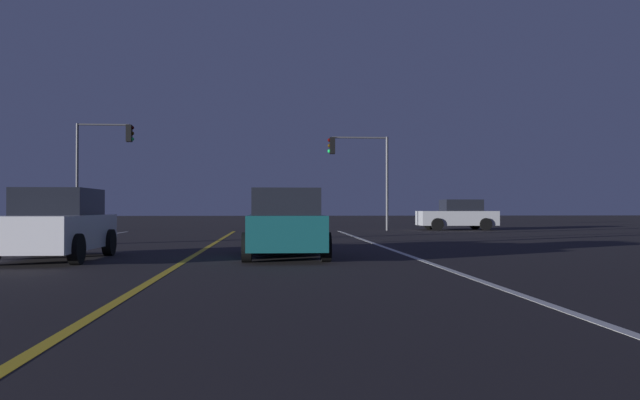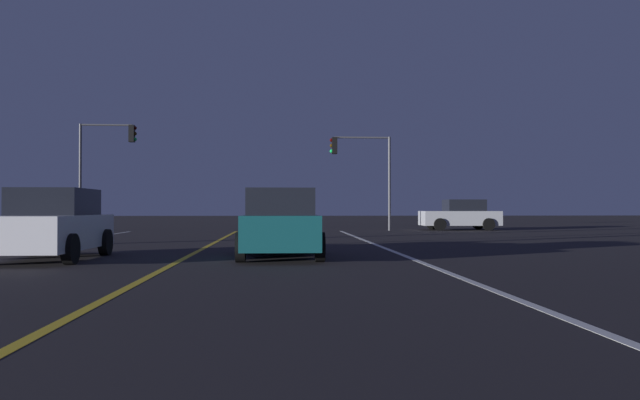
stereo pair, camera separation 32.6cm
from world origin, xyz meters
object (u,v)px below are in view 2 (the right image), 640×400
Objects in this scene: car_lead_same_lane at (280,224)px; traffic_light_near_right at (360,160)px; car_crossing_side at (461,215)px; car_oncoming at (52,225)px; traffic_light_near_left at (107,152)px.

traffic_light_near_right is (4.29, 18.08, 3.00)m from car_lead_same_lane.
car_lead_same_lane and car_crossing_side have the same top height.
car_oncoming is 20.97m from traffic_light_near_right.
car_lead_same_lane is 20.57m from traffic_light_near_left.
traffic_light_near_right is at bearing -13.34° from car_lead_same_lane.
car_oncoming is 0.84× the size of traffic_light_near_right.
car_crossing_side is (10.03, 18.79, 0.00)m from car_lead_same_lane.
car_oncoming is (-5.45, -0.25, 0.00)m from car_lead_same_lane.
car_lead_same_lane is at bearing 76.66° from traffic_light_near_right.
traffic_light_near_left is at bearing -0.00° from traffic_light_near_right.
car_crossing_side is 0.84× the size of traffic_light_near_right.
car_crossing_side is at bearing -173.02° from traffic_light_near_right.
traffic_light_near_left is (-19.24, -0.70, 3.38)m from car_crossing_side.
car_lead_same_lane is 0.84× the size of traffic_light_near_right.
car_crossing_side is 6.52m from traffic_light_near_right.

